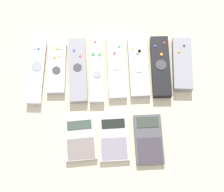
{
  "coord_description": "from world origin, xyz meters",
  "views": [
    {
      "loc": [
        -0.01,
        -0.32,
        1.02
      ],
      "look_at": [
        0.0,
        0.03,
        0.01
      ],
      "focal_mm": 60.0,
      "sensor_mm": 36.0,
      "label": 1
    }
  ],
  "objects": [
    {
      "name": "calculator_1",
      "position": [
        0.0,
        -0.09,
        0.01
      ],
      "size": [
        0.08,
        0.12,
        0.01
      ],
      "rotation": [
        0.0,
        0.0,
        0.02
      ],
      "color": "silver",
      "rests_on": "ground_plane"
    },
    {
      "name": "remote_6",
      "position": [
        0.15,
        0.12,
        0.01
      ],
      "size": [
        0.06,
        0.19,
        0.03
      ],
      "rotation": [
        0.0,
        0.0,
        -0.02
      ],
      "color": "black",
      "rests_on": "ground_plane"
    },
    {
      "name": "calculator_2",
      "position": [
        0.1,
        -0.09,
        0.01
      ],
      "size": [
        0.08,
        0.14,
        0.01
      ],
      "rotation": [
        0.0,
        0.0,
        0.01
      ],
      "color": "#4C4C51",
      "rests_on": "ground_plane"
    },
    {
      "name": "remote_3",
      "position": [
        -0.04,
        0.12,
        0.01
      ],
      "size": [
        0.05,
        0.21,
        0.02
      ],
      "rotation": [
        0.0,
        0.0,
        -0.03
      ],
      "color": "#B7B7BC",
      "rests_on": "ground_plane"
    },
    {
      "name": "remote_0",
      "position": [
        -0.22,
        0.12,
        0.01
      ],
      "size": [
        0.06,
        0.21,
        0.02
      ],
      "rotation": [
        0.0,
        0.0,
        -0.07
      ],
      "color": "silver",
      "rests_on": "ground_plane"
    },
    {
      "name": "ground_plane",
      "position": [
        0.0,
        0.0,
        0.0
      ],
      "size": [
        3.0,
        3.0,
        0.0
      ],
      "primitive_type": "plane",
      "color": "beige"
    },
    {
      "name": "remote_2",
      "position": [
        -0.1,
        0.12,
        0.01
      ],
      "size": [
        0.05,
        0.2,
        0.02
      ],
      "rotation": [
        0.0,
        0.0,
        0.02
      ],
      "color": "gray",
      "rests_on": "ground_plane"
    },
    {
      "name": "remote_7",
      "position": [
        0.21,
        0.13,
        0.01
      ],
      "size": [
        0.07,
        0.17,
        0.03
      ],
      "rotation": [
        0.0,
        0.0,
        -0.07
      ],
      "color": "gray",
      "rests_on": "ground_plane"
    },
    {
      "name": "calculator_0",
      "position": [
        -0.09,
        -0.09,
        0.01
      ],
      "size": [
        0.09,
        0.12,
        0.02
      ],
      "rotation": [
        0.0,
        0.0,
        0.06
      ],
      "color": "beige",
      "rests_on": "ground_plane"
    },
    {
      "name": "remote_1",
      "position": [
        -0.16,
        0.13,
        0.01
      ],
      "size": [
        0.06,
        0.16,
        0.02
      ],
      "rotation": [
        0.0,
        0.0,
        -0.03
      ],
      "color": "#B7B7BC",
      "rests_on": "ground_plane"
    },
    {
      "name": "remote_5",
      "position": [
        0.08,
        0.13,
        0.01
      ],
      "size": [
        0.06,
        0.19,
        0.02
      ],
      "rotation": [
        0.0,
        0.0,
        -0.0
      ],
      "color": "#B7B7BC",
      "rests_on": "ground_plane"
    },
    {
      "name": "remote_4",
      "position": [
        0.02,
        0.13,
        0.01
      ],
      "size": [
        0.05,
        0.2,
        0.02
      ],
      "rotation": [
        0.0,
        0.0,
        0.0
      ],
      "color": "silver",
      "rests_on": "ground_plane"
    }
  ]
}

